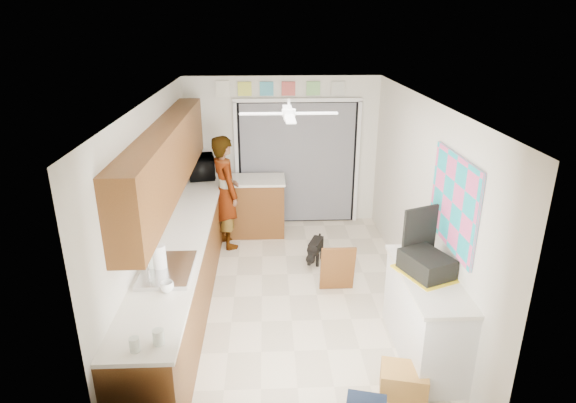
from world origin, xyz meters
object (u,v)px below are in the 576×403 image
object	(u,v)px
paper_towel_roll	(160,258)
cardboard_box	(404,381)
dog	(316,250)
soap_bottle	(152,255)
cup	(167,287)
man	(226,192)
suitcase	(426,264)
microwave	(202,167)

from	to	relation	value
paper_towel_roll	cardboard_box	xyz separation A→B (m)	(2.36, -0.79, -0.95)
cardboard_box	dog	xyz separation A→B (m)	(-0.57, 2.68, 0.06)
soap_bottle	dog	world-z (taller)	soap_bottle
cup	cardboard_box	bearing A→B (deg)	-9.92
dog	soap_bottle	bearing A→B (deg)	-114.31
cup	paper_towel_roll	xyz separation A→B (m)	(-0.14, 0.40, 0.09)
paper_towel_roll	dog	world-z (taller)	paper_towel_roll
dog	man	bearing A→B (deg)	174.92
soap_bottle	cardboard_box	bearing A→B (deg)	-18.42
soap_bottle	cup	bearing A→B (deg)	-62.19
soap_bottle	cardboard_box	distance (m)	2.75
soap_bottle	man	distance (m)	2.58
man	dog	distance (m)	1.63
cup	paper_towel_roll	bearing A→B (deg)	109.54
suitcase	dog	bearing A→B (deg)	91.07
suitcase	dog	world-z (taller)	suitcase
cardboard_box	suitcase	bearing A→B (deg)	62.63
microwave	paper_towel_roll	bearing A→B (deg)	168.53
cup	soap_bottle	bearing A→B (deg)	117.81
soap_bottle	cup	size ratio (longest dim) A/B	2.67
soap_bottle	cup	world-z (taller)	soap_bottle
man	cup	bearing A→B (deg)	149.71
microwave	suitcase	xyz separation A→B (m)	(2.64, -3.31, -0.06)
paper_towel_roll	suitcase	size ratio (longest dim) A/B	0.59
microwave	paper_towel_roll	xyz separation A→B (m)	(-0.04, -3.13, -0.02)
cup	man	size ratio (longest dim) A/B	0.07
microwave	cardboard_box	xyz separation A→B (m)	(2.32, -3.92, -0.97)
suitcase	man	world-z (taller)	man
suitcase	cup	bearing A→B (deg)	162.82
suitcase	cardboard_box	xyz separation A→B (m)	(-0.32, -0.62, -0.91)
cup	cardboard_box	xyz separation A→B (m)	(2.22, -0.39, -0.85)
suitcase	man	xyz separation A→B (m)	(-2.22, 2.70, -0.17)
soap_bottle	paper_towel_roll	world-z (taller)	soap_bottle
man	microwave	bearing A→B (deg)	10.99
microwave	man	distance (m)	0.77
dog	suitcase	bearing A→B (deg)	-45.78
dog	cardboard_box	bearing A→B (deg)	-57.13
soap_bottle	dog	bearing A→B (deg)	44.89
cup	cardboard_box	size ratio (longest dim) A/B	0.29
paper_towel_roll	cup	bearing A→B (deg)	-70.46
soap_bottle	man	bearing A→B (deg)	77.75
microwave	soap_bottle	distance (m)	3.11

